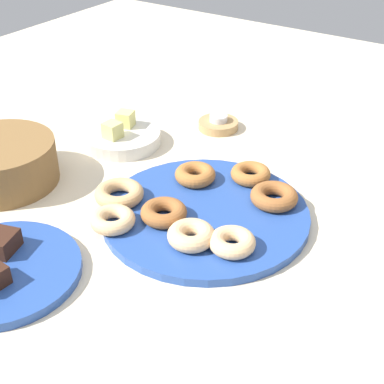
{
  "coord_description": "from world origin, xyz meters",
  "views": [
    {
      "loc": [
        -0.73,
        -0.46,
        0.61
      ],
      "look_at": [
        0.0,
        0.03,
        0.05
      ],
      "focal_mm": 52.51,
      "sensor_mm": 36.0,
      "label": 1
    }
  ],
  "objects_px": {
    "brownie_far": "(1,243)",
    "candle_holder": "(218,125)",
    "donut_0": "(119,194)",
    "basket": "(0,163)",
    "donut_plate": "(205,214)",
    "melon_chunk_right": "(125,119)",
    "donut_7": "(251,174)",
    "donut_1": "(274,196)",
    "donut_5": "(113,220)",
    "donut_3": "(232,242)",
    "donut_4": "(195,175)",
    "melon_chunk_left": "(112,130)",
    "tealight": "(219,118)",
    "fruit_bowl": "(122,138)",
    "donut_2": "(191,235)",
    "cake_plate": "(2,271)",
    "donut_6": "(164,213)"
  },
  "relations": [
    {
      "from": "brownie_far",
      "to": "candle_holder",
      "type": "distance_m",
      "value": 0.63
    },
    {
      "from": "donut_0",
      "to": "basket",
      "type": "bearing_deg",
      "value": 103.35
    },
    {
      "from": "donut_plate",
      "to": "melon_chunk_right",
      "type": "height_order",
      "value": "melon_chunk_right"
    },
    {
      "from": "donut_7",
      "to": "brownie_far",
      "type": "distance_m",
      "value": 0.49
    },
    {
      "from": "donut_1",
      "to": "candle_holder",
      "type": "bearing_deg",
      "value": 48.2
    },
    {
      "from": "donut_1",
      "to": "donut_5",
      "type": "bearing_deg",
      "value": 137.71
    },
    {
      "from": "donut_0",
      "to": "donut_3",
      "type": "distance_m",
      "value": 0.26
    },
    {
      "from": "donut_3",
      "to": "basket",
      "type": "bearing_deg",
      "value": 95.6
    },
    {
      "from": "donut_plate",
      "to": "donut_0",
      "type": "xyz_separation_m",
      "value": [
        -0.06,
        0.16,
        0.02
      ]
    },
    {
      "from": "donut_5",
      "to": "candle_holder",
      "type": "relative_size",
      "value": 0.84
    },
    {
      "from": "donut_4",
      "to": "melon_chunk_left",
      "type": "bearing_deg",
      "value": 82.24
    },
    {
      "from": "donut_7",
      "to": "donut_plate",
      "type": "bearing_deg",
      "value": 173.68
    },
    {
      "from": "candle_holder",
      "to": "donut_0",
      "type": "bearing_deg",
      "value": -177.22
    },
    {
      "from": "donut_7",
      "to": "tealight",
      "type": "bearing_deg",
      "value": 45.22
    },
    {
      "from": "donut_3",
      "to": "melon_chunk_left",
      "type": "xyz_separation_m",
      "value": [
        0.18,
        0.42,
        0.02
      ]
    },
    {
      "from": "donut_7",
      "to": "fruit_bowl",
      "type": "height_order",
      "value": "donut_7"
    },
    {
      "from": "candle_holder",
      "to": "melon_chunk_left",
      "type": "distance_m",
      "value": 0.27
    },
    {
      "from": "donut_3",
      "to": "tealight",
      "type": "bearing_deg",
      "value": 34.03
    },
    {
      "from": "donut_2",
      "to": "donut_3",
      "type": "height_order",
      "value": "donut_2"
    },
    {
      "from": "donut_plate",
      "to": "donut_3",
      "type": "xyz_separation_m",
      "value": [
        -0.07,
        -0.1,
        0.02
      ]
    },
    {
      "from": "donut_3",
      "to": "basket",
      "type": "xyz_separation_m",
      "value": [
        -0.05,
        0.52,
        0.01
      ]
    },
    {
      "from": "cake_plate",
      "to": "tealight",
      "type": "height_order",
      "value": "tealight"
    },
    {
      "from": "donut_1",
      "to": "donut_5",
      "type": "distance_m",
      "value": 0.31
    },
    {
      "from": "tealight",
      "to": "fruit_bowl",
      "type": "distance_m",
      "value": 0.24
    },
    {
      "from": "tealight",
      "to": "melon_chunk_right",
      "type": "bearing_deg",
      "value": 136.06
    },
    {
      "from": "donut_5",
      "to": "basket",
      "type": "bearing_deg",
      "value": 88.06
    },
    {
      "from": "brownie_far",
      "to": "basket",
      "type": "bearing_deg",
      "value": 49.63
    },
    {
      "from": "donut_7",
      "to": "candle_holder",
      "type": "xyz_separation_m",
      "value": [
        0.19,
        0.19,
        -0.02
      ]
    },
    {
      "from": "candle_holder",
      "to": "donut_1",
      "type": "bearing_deg",
      "value": -131.8
    },
    {
      "from": "donut_1",
      "to": "basket",
      "type": "xyz_separation_m",
      "value": [
        -0.22,
        0.51,
        0.01
      ]
    },
    {
      "from": "donut_3",
      "to": "donut_2",
      "type": "bearing_deg",
      "value": 109.28
    },
    {
      "from": "donut_2",
      "to": "basket",
      "type": "relative_size",
      "value": 0.36
    },
    {
      "from": "melon_chunk_right",
      "to": "basket",
      "type": "bearing_deg",
      "value": 163.85
    },
    {
      "from": "donut_plate",
      "to": "donut_1",
      "type": "xyz_separation_m",
      "value": [
        0.09,
        -0.09,
        0.02
      ]
    },
    {
      "from": "melon_chunk_right",
      "to": "melon_chunk_left",
      "type": "bearing_deg",
      "value": -167.91
    },
    {
      "from": "donut_4",
      "to": "fruit_bowl",
      "type": "bearing_deg",
      "value": 75.27
    },
    {
      "from": "brownie_far",
      "to": "donut_1",
      "type": "bearing_deg",
      "value": -39.43
    },
    {
      "from": "donut_4",
      "to": "melon_chunk_right",
      "type": "distance_m",
      "value": 0.27
    },
    {
      "from": "donut_2",
      "to": "donut_7",
      "type": "distance_m",
      "value": 0.24
    },
    {
      "from": "donut_plate",
      "to": "cake_plate",
      "type": "bearing_deg",
      "value": 149.62
    },
    {
      "from": "donut_4",
      "to": "candle_holder",
      "type": "xyz_separation_m",
      "value": [
        0.26,
        0.1,
        -0.02
      ]
    },
    {
      "from": "donut_plate",
      "to": "donut_7",
      "type": "height_order",
      "value": "donut_7"
    },
    {
      "from": "melon_chunk_left",
      "to": "basket",
      "type": "bearing_deg",
      "value": 157.09
    },
    {
      "from": "donut_plate",
      "to": "tealight",
      "type": "bearing_deg",
      "value": 27.7
    },
    {
      "from": "donut_plate",
      "to": "donut_5",
      "type": "height_order",
      "value": "donut_5"
    },
    {
      "from": "donut_3",
      "to": "donut_6",
      "type": "bearing_deg",
      "value": 87.3
    },
    {
      "from": "donut_3",
      "to": "cake_plate",
      "type": "xyz_separation_m",
      "value": [
        -0.25,
        0.29,
        -0.02
      ]
    },
    {
      "from": "donut_1",
      "to": "donut_6",
      "type": "xyz_separation_m",
      "value": [
        -0.16,
        0.14,
        -0.0
      ]
    },
    {
      "from": "fruit_bowl",
      "to": "melon_chunk_right",
      "type": "relative_size",
      "value": 4.9
    },
    {
      "from": "donut_0",
      "to": "donut_3",
      "type": "xyz_separation_m",
      "value": [
        -0.01,
        -0.26,
        0.0
      ]
    }
  ]
}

